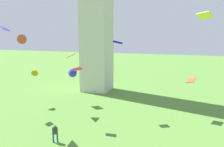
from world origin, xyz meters
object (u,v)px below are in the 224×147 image
kite_flying_1 (191,80)px  kite_flying_8 (71,56)px  kite_flying_10 (118,42)px  person_3 (55,132)px  kite_flying_5 (71,72)px  kite_flying_2 (35,71)px  kite_flying_9 (77,69)px  kite_flying_4 (23,40)px  kite_flying_7 (5,29)px  kite_flying_0 (205,15)px

kite_flying_1 → kite_flying_8: kite_flying_8 is taller
kite_flying_1 → kite_flying_10: size_ratio=1.11×
person_3 → kite_flying_5: bearing=-93.8°
kite_flying_2 → kite_flying_5: 7.31m
kite_flying_8 → kite_flying_2: bearing=-105.2°
kite_flying_5 → kite_flying_9: 4.15m
person_3 → kite_flying_4: 10.27m
kite_flying_9 → kite_flying_8: bearing=-60.7°
kite_flying_5 → kite_flying_7: size_ratio=1.37×
kite_flying_1 → person_3: bearing=141.9°
person_3 → kite_flying_5: (-2.33, 7.57, 4.53)m
kite_flying_2 → kite_flying_7: 7.21m
kite_flying_2 → kite_flying_0: bearing=135.2°
person_3 → kite_flying_7: kite_flying_7 is taller
kite_flying_1 → kite_flying_7: 24.24m
kite_flying_5 → kite_flying_7: kite_flying_7 is taller
person_3 → kite_flying_2: size_ratio=0.97×
kite_flying_10 → kite_flying_5: bearing=-8.4°
kite_flying_0 → kite_flying_5: (-15.20, 3.89, -6.38)m
kite_flying_0 → kite_flying_10: size_ratio=0.99×
person_3 → kite_flying_9: (0.20, 4.44, 5.56)m
kite_flying_8 → kite_flying_1: bearing=38.9°
kite_flying_1 → kite_flying_4: 19.99m
kite_flying_0 → kite_flying_5: 16.94m
kite_flying_0 → kite_flying_10: (-9.53, 5.47, -2.55)m
kite_flying_4 → person_3: bearing=126.4°
kite_flying_9 → person_3: bearing=82.8°
kite_flying_1 → kite_flying_5: 14.98m
kite_flying_4 → kite_flying_5: (2.55, 5.44, -4.26)m
kite_flying_2 → kite_flying_9: kite_flying_9 is taller
kite_flying_5 → kite_flying_8: kite_flying_8 is taller
kite_flying_5 → kite_flying_7: (-8.22, -2.00, 5.50)m
kite_flying_1 → kite_flying_10: 10.16m
kite_flying_0 → kite_flying_1: kite_flying_0 is taller
kite_flying_4 → kite_flying_10: (8.22, 7.03, -0.43)m
kite_flying_1 → kite_flying_10: (-8.82, -2.15, 4.56)m
kite_flying_5 → kite_flying_10: bearing=-2.7°
person_3 → kite_flying_2: bearing=-66.1°
kite_flying_0 → kite_flying_8: bearing=-168.3°
kite_flying_2 → kite_flying_8: kite_flying_8 is taller
person_3 → kite_flying_8: (-5.03, 12.25, 6.17)m
kite_flying_10 → kite_flying_2: bearing=-25.3°
kite_flying_2 → kite_flying_9: 10.91m
kite_flying_7 → kite_flying_9: bearing=21.7°
kite_flying_7 → kite_flying_10: bearing=42.2°
kite_flying_4 → kite_flying_7: (-5.67, 3.44, 1.25)m
kite_flying_1 → kite_flying_5: kite_flying_5 is taller
kite_flying_4 → kite_flying_9: 6.44m
kite_flying_10 → person_3: bearing=45.9°
kite_flying_0 → kite_flying_5: kite_flying_0 is taller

